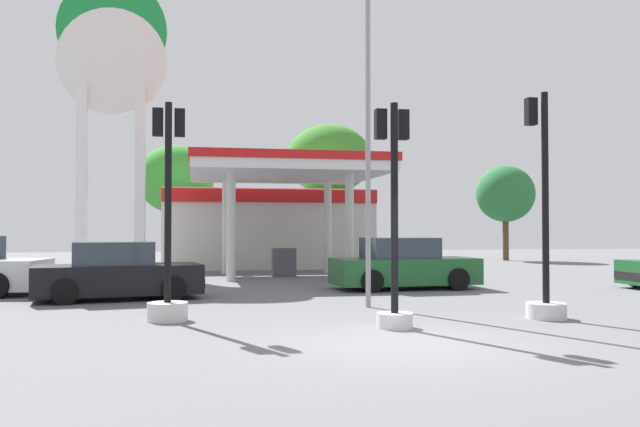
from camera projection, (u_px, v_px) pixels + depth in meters
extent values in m
plane|color=slate|center=(403.00, 344.00, 10.54)|extent=(90.00, 90.00, 0.00)
cube|color=beige|center=(265.00, 229.00, 32.61)|extent=(9.74, 6.49, 3.70)
cube|color=red|center=(272.00, 196.00, 29.41)|extent=(9.74, 0.12, 0.60)
cube|color=white|center=(284.00, 173.00, 25.61)|extent=(7.20, 7.28, 0.35)
cube|color=red|center=(284.00, 164.00, 25.61)|extent=(7.30, 7.38, 0.30)
cylinder|color=silver|center=(231.00, 226.00, 23.19)|extent=(0.32, 0.32, 3.88)
cylinder|color=silver|center=(349.00, 227.00, 23.99)|extent=(0.32, 0.32, 3.88)
cylinder|color=silver|center=(226.00, 227.00, 27.12)|extent=(0.32, 0.32, 3.88)
cylinder|color=silver|center=(328.00, 227.00, 27.92)|extent=(0.32, 0.32, 3.88)
cube|color=#4C4C51|center=(284.00, 262.00, 25.52)|extent=(0.90, 0.60, 1.10)
cube|color=white|center=(82.00, 179.00, 26.17)|extent=(0.40, 0.56, 7.68)
cube|color=white|center=(140.00, 180.00, 26.59)|extent=(0.40, 0.56, 7.68)
cylinder|color=white|center=(112.00, 61.00, 26.49)|extent=(4.33, 0.22, 4.33)
cylinder|color=#198C38|center=(112.00, 30.00, 26.54)|extent=(4.33, 0.22, 4.33)
cube|color=white|center=(112.00, 46.00, 26.57)|extent=(3.99, 0.08, 0.78)
cylinder|color=black|center=(165.00, 283.00, 18.44)|extent=(0.67, 0.33, 0.64)
cylinder|color=black|center=(174.00, 288.00, 16.82)|extent=(0.67, 0.33, 0.64)
cylinder|color=black|center=(66.00, 286.00, 17.52)|extent=(0.67, 0.33, 0.64)
cylinder|color=black|center=(65.00, 292.00, 15.91)|extent=(0.67, 0.33, 0.64)
cube|color=black|center=(119.00, 279.00, 17.18)|extent=(4.46, 2.46, 0.76)
cube|color=#2D3842|center=(113.00, 254.00, 17.14)|extent=(2.24, 1.88, 0.64)
cube|color=black|center=(197.00, 281.00, 17.90)|extent=(0.40, 1.68, 0.24)
cylinder|color=black|center=(433.00, 275.00, 21.41)|extent=(0.69, 0.27, 0.67)
cylinder|color=black|center=(458.00, 279.00, 19.66)|extent=(0.69, 0.27, 0.67)
cylinder|color=black|center=(353.00, 277.00, 20.73)|extent=(0.69, 0.27, 0.67)
cylinder|color=black|center=(372.00, 281.00, 18.98)|extent=(0.69, 0.27, 0.67)
cube|color=#1E5928|center=(404.00, 271.00, 20.20)|extent=(4.52, 2.12, 0.80)
cube|color=#2D3842|center=(400.00, 249.00, 20.18)|extent=(2.20, 1.76, 0.67)
cube|color=black|center=(468.00, 273.00, 20.73)|extent=(0.23, 1.76, 0.25)
cylinder|color=black|center=(636.00, 277.00, 20.88)|extent=(0.62, 0.22, 0.62)
cube|color=black|center=(632.00, 276.00, 19.93)|extent=(0.13, 1.62, 0.23)
cylinder|color=black|center=(24.00, 280.00, 19.26)|extent=(0.73, 0.33, 0.70)
cube|color=black|center=(41.00, 279.00, 18.37)|extent=(0.37, 1.83, 0.26)
cylinder|color=silver|center=(395.00, 320.00, 12.24)|extent=(0.68, 0.68, 0.28)
cylinder|color=black|center=(394.00, 207.00, 12.29)|extent=(0.14, 0.14, 3.95)
cube|color=black|center=(381.00, 124.00, 12.44)|extent=(0.21, 0.20, 0.57)
sphere|color=red|center=(379.00, 116.00, 12.57)|extent=(0.15, 0.15, 0.15)
sphere|color=#D89E0C|center=(379.00, 125.00, 12.56)|extent=(0.15, 0.15, 0.15)
sphere|color=green|center=(379.00, 135.00, 12.56)|extent=(0.15, 0.15, 0.15)
cube|color=black|center=(403.00, 125.00, 12.52)|extent=(0.21, 0.20, 0.57)
sphere|color=red|center=(401.00, 117.00, 12.65)|extent=(0.15, 0.15, 0.15)
sphere|color=#D89E0C|center=(401.00, 126.00, 12.64)|extent=(0.15, 0.15, 0.15)
sphere|color=green|center=(401.00, 135.00, 12.64)|extent=(0.15, 0.15, 0.15)
cylinder|color=silver|center=(167.00, 312.00, 13.17)|extent=(0.81, 0.81, 0.37)
cylinder|color=black|center=(168.00, 202.00, 13.22)|extent=(0.14, 0.14, 4.05)
cube|color=black|center=(158.00, 122.00, 13.37)|extent=(0.21, 0.20, 0.57)
sphere|color=red|center=(158.00, 114.00, 13.50)|extent=(0.15, 0.15, 0.15)
sphere|color=#D89E0C|center=(158.00, 123.00, 13.49)|extent=(0.15, 0.15, 0.15)
sphere|color=green|center=(158.00, 132.00, 13.49)|extent=(0.15, 0.15, 0.15)
cube|color=black|center=(180.00, 123.00, 13.46)|extent=(0.21, 0.20, 0.57)
sphere|color=red|center=(180.00, 115.00, 13.58)|extent=(0.15, 0.15, 0.15)
sphere|color=#D89E0C|center=(180.00, 124.00, 13.58)|extent=(0.15, 0.15, 0.15)
sphere|color=green|center=(180.00, 132.00, 13.57)|extent=(0.15, 0.15, 0.15)
cylinder|color=silver|center=(546.00, 311.00, 13.50)|extent=(0.81, 0.81, 0.32)
cylinder|color=black|center=(545.00, 197.00, 13.56)|extent=(0.14, 0.14, 4.38)
cube|color=black|center=(531.00, 112.00, 13.71)|extent=(0.21, 0.20, 0.57)
sphere|color=red|center=(528.00, 104.00, 13.84)|extent=(0.15, 0.15, 0.15)
sphere|color=#D89E0C|center=(528.00, 113.00, 13.84)|extent=(0.15, 0.15, 0.15)
sphere|color=green|center=(528.00, 121.00, 13.83)|extent=(0.15, 0.15, 0.15)
cylinder|color=brown|center=(176.00, 236.00, 34.90)|extent=(0.40, 0.40, 2.99)
ellipsoid|color=#388F30|center=(176.00, 179.00, 34.98)|extent=(4.05, 4.05, 3.63)
cylinder|color=brown|center=(329.00, 226.00, 36.69)|extent=(0.35, 0.35, 3.99)
ellipsoid|color=#3D882B|center=(329.00, 159.00, 36.78)|extent=(4.79, 4.79, 3.89)
cylinder|color=brown|center=(506.00, 238.00, 38.58)|extent=(0.35, 0.35, 2.65)
ellipsoid|color=#296E38|center=(505.00, 194.00, 38.64)|extent=(3.42, 3.42, 3.32)
cylinder|color=gray|center=(368.00, 144.00, 15.57)|extent=(0.12, 0.12, 7.77)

